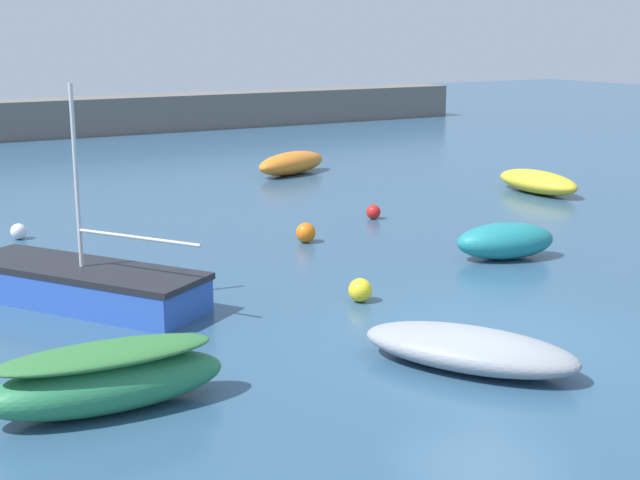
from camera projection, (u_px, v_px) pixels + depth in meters
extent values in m
cube|color=#2D5170|center=(487.00, 343.00, 15.42)|extent=(120.00, 120.00, 0.20)
cube|color=#66605B|center=(35.00, 119.00, 43.49)|extent=(48.50, 2.52, 1.84)
ellipsoid|color=yellow|center=(538.00, 182.00, 28.89)|extent=(1.44, 3.38, 0.72)
ellipsoid|color=#287A4C|center=(107.00, 384.00, 12.37)|extent=(3.43, 1.31, 0.77)
ellipsoid|color=#337238|center=(105.00, 354.00, 12.27)|extent=(3.09, 1.18, 0.24)
cube|color=#2D56B7|center=(83.00, 288.00, 17.16)|extent=(3.99, 5.00, 0.64)
cube|color=black|center=(82.00, 269.00, 17.07)|extent=(4.07, 5.10, 0.12)
cylinder|color=silver|center=(76.00, 180.00, 16.67)|extent=(0.08, 0.08, 3.59)
cylinder|color=silver|center=(138.00, 238.00, 16.29)|extent=(1.56, 2.35, 0.06)
ellipsoid|color=teal|center=(505.00, 241.00, 20.57)|extent=(2.58, 1.70, 0.84)
ellipsoid|color=gray|center=(469.00, 349.00, 13.95)|extent=(3.07, 3.70, 0.62)
ellipsoid|color=orange|center=(292.00, 163.00, 32.60)|extent=(3.63, 2.47, 0.82)
sphere|color=white|center=(19.00, 231.00, 22.53)|extent=(0.40, 0.40, 0.40)
sphere|color=orange|center=(306.00, 233.00, 22.18)|extent=(0.50, 0.50, 0.50)
sphere|color=red|center=(373.00, 212.00, 24.94)|extent=(0.41, 0.41, 0.41)
sphere|color=yellow|center=(360.00, 290.00, 17.35)|extent=(0.47, 0.47, 0.47)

